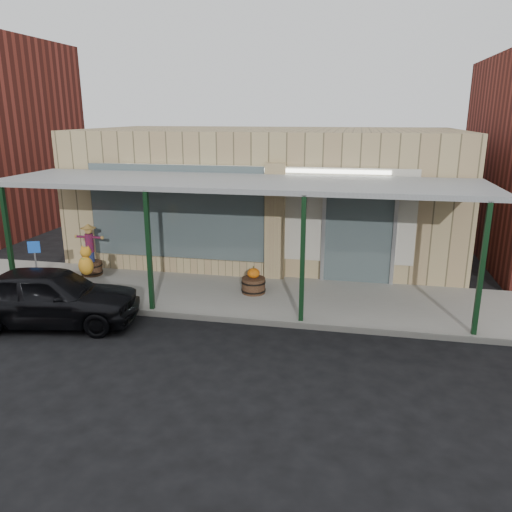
% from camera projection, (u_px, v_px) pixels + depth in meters
% --- Properties ---
extents(ground, '(120.00, 120.00, 0.00)m').
position_uv_depth(ground, '(196.00, 363.00, 9.72)').
color(ground, black).
rests_on(ground, ground).
extents(sidewalk, '(40.00, 3.20, 0.15)m').
position_uv_depth(sidewalk, '(239.00, 296.00, 13.09)').
color(sidewalk, gray).
rests_on(sidewalk, ground).
extents(storefront, '(12.00, 6.25, 4.20)m').
position_uv_depth(storefront, '(269.00, 193.00, 16.83)').
color(storefront, tan).
rests_on(storefront, ground).
extents(awning, '(12.00, 3.00, 3.04)m').
position_uv_depth(awning, '(237.00, 184.00, 12.24)').
color(awning, slate).
rests_on(awning, ground).
extents(block_buildings_near, '(61.00, 8.00, 8.00)m').
position_uv_depth(block_buildings_near, '(333.00, 142.00, 16.97)').
color(block_buildings_near, maroon).
rests_on(block_buildings_near, ground).
extents(barrel_scarecrow, '(0.88, 0.78, 1.52)m').
position_uv_depth(barrel_scarecrow, '(91.00, 258.00, 14.44)').
color(barrel_scarecrow, '#503720').
rests_on(barrel_scarecrow, sidewalk).
extents(barrel_pumpkin, '(0.78, 0.78, 0.72)m').
position_uv_depth(barrel_pumpkin, '(254.00, 283.00, 13.03)').
color(barrel_pumpkin, '#503720').
rests_on(barrel_pumpkin, sidewalk).
extents(handicap_sign, '(0.29, 0.12, 1.45)m').
position_uv_depth(handicap_sign, '(36.00, 261.00, 12.63)').
color(handicap_sign, gray).
rests_on(handicap_sign, sidewalk).
extents(parked_sedan, '(4.19, 2.24, 1.66)m').
position_uv_depth(parked_sedan, '(50.00, 296.00, 11.36)').
color(parked_sedan, black).
rests_on(parked_sedan, ground).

